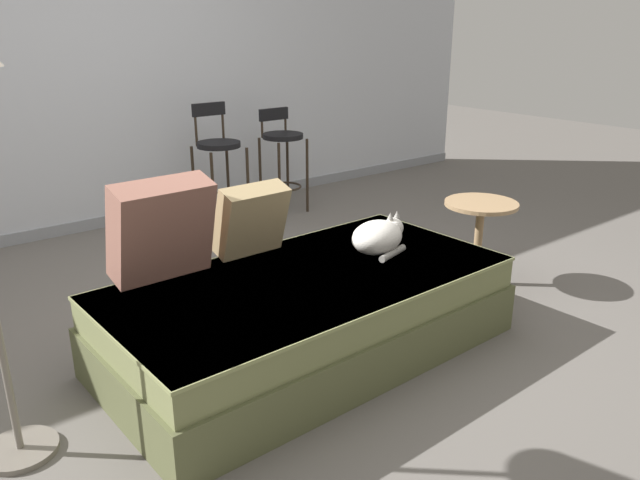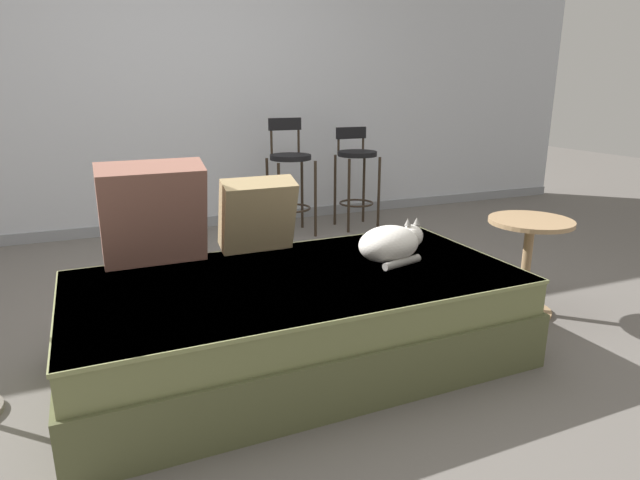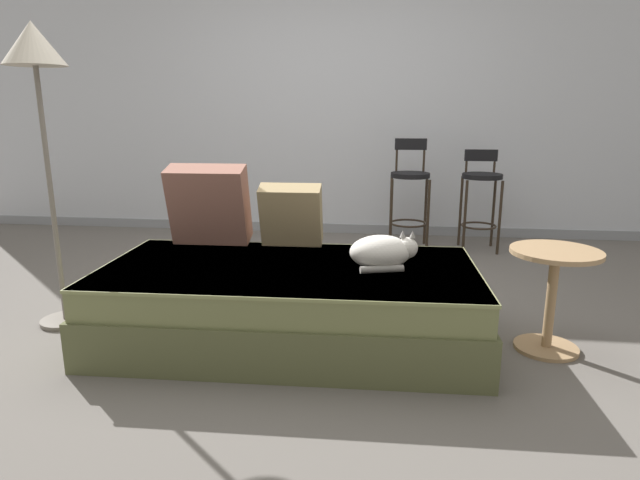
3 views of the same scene
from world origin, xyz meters
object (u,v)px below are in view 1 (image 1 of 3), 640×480
Objects in this scene: side_table at (479,231)px; throw_pillow_corner at (161,229)px; bar_stool_near_window at (219,159)px; throw_pillow_middle at (251,220)px; couch at (309,313)px; cat at (379,237)px; bar_stool_by_doorway at (282,150)px.

throw_pillow_corner is at bearing 169.14° from side_table.
bar_stool_near_window is at bearing 53.52° from throw_pillow_corner.
throw_pillow_corner is 0.51× the size of bar_stool_near_window.
bar_stool_near_window is 1.80× the size of side_table.
couch is at bearing -81.74° from throw_pillow_middle.
throw_pillow_corner is at bearing 144.52° from couch.
cat is at bearing -179.70° from side_table.
throw_pillow_middle is at bearing 1.33° from throw_pillow_corner.
throw_pillow_corner reaches higher than cat.
cat is 2.22m from bar_stool_by_doorway.
cat reaches higher than side_table.
throw_pillow_corner reaches higher than throw_pillow_middle.
cat is 0.87m from side_table.
couch is at bearing -178.67° from side_table.
side_table is at bearing 0.30° from cat.
couch is 5.28× the size of cat.
bar_stool_by_doorway is 1.63× the size of side_table.
bar_stool_by_doorway is (1.37, 1.69, -0.07)m from throw_pillow_middle.
side_table is at bearing -89.36° from bar_stool_by_doorway.
throw_pillow_middle is 0.71× the size of side_table.
couch is 5.25× the size of throw_pillow_middle.
bar_stool_by_doorway is at bearing 90.64° from side_table.
bar_stool_near_window is (0.22, 2.06, 0.03)m from cat.
couch is 0.56m from cat.
bar_stool_near_window reaches higher than cat.
bar_stool_near_window is at bearing 107.11° from side_table.
cat is 0.71× the size of side_table.
side_table is (0.02, -2.06, -0.18)m from bar_stool_by_doorway.
couch is at bearing -108.58° from bar_stool_near_window.
cat is at bearing -111.88° from bar_stool_by_doorway.
bar_stool_by_doorway is at bearing 57.85° from couch.
throw_pillow_middle is at bearing -114.31° from bar_stool_near_window.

